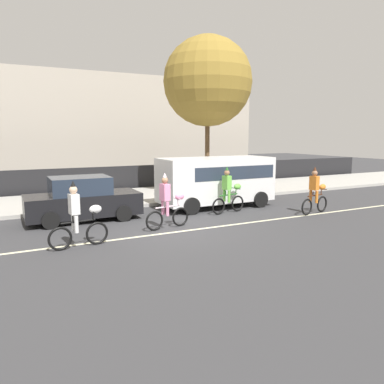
{
  "coord_description": "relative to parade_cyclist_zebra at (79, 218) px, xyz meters",
  "views": [
    {
      "loc": [
        -4.87,
        -11.38,
        3.16
      ],
      "look_at": [
        1.53,
        1.2,
        1.0
      ],
      "focal_mm": 35.0,
      "sensor_mm": 36.0,
      "label": 1
    }
  ],
  "objects": [
    {
      "name": "parade_cyclist_zebra",
      "position": [
        0.0,
        0.0,
        0.0
      ],
      "size": [
        1.72,
        0.51,
        1.92
      ],
      "color": "black",
      "rests_on": "ground"
    },
    {
      "name": "fence_line",
      "position": [
        3.06,
        10.19,
        -0.14
      ],
      "size": [
        40.0,
        0.08,
        1.4
      ],
      "primitive_type": "cube",
      "color": "black",
      "rests_on": "ground"
    },
    {
      "name": "ground_plane",
      "position": [
        3.06,
        0.79,
        -0.84
      ],
      "size": [
        80.0,
        80.0,
        0.0
      ],
      "primitive_type": "plane",
      "color": "#38383A"
    },
    {
      "name": "pedestrian_onlooker",
      "position": [
        10.57,
        8.16,
        0.17
      ],
      "size": [
        0.32,
        0.2,
        1.62
      ],
      "color": "#33333D",
      "rests_on": "sidewalk_curb"
    },
    {
      "name": "road_centre_line",
      "position": [
        3.06,
        0.29,
        -0.84
      ],
      "size": [
        36.0,
        0.14,
        0.01
      ],
      "primitive_type": "cube",
      "color": "beige",
      "rests_on": "ground"
    },
    {
      "name": "parade_cyclist_pink",
      "position": [
        3.1,
        0.88,
        0.0
      ],
      "size": [
        1.71,
        0.53,
        1.92
      ],
      "color": "black",
      "rests_on": "ground"
    },
    {
      "name": "sidewalk_curb",
      "position": [
        3.06,
        7.29,
        -0.77
      ],
      "size": [
        60.0,
        5.0,
        0.15
      ],
      "primitive_type": "cube",
      "color": "#ADAAA3",
      "rests_on": "ground"
    },
    {
      "name": "street_tree_near_lamp",
      "position": [
        7.77,
        6.49,
        4.99
      ],
      "size": [
        4.52,
        4.52,
        7.94
      ],
      "color": "brown",
      "rests_on": "sidewalk_curb"
    },
    {
      "name": "parade_cyclist_orange",
      "position": [
        9.35,
        0.4,
        0.0
      ],
      "size": [
        1.7,
        0.54,
        1.92
      ],
      "color": "black",
      "rests_on": "ground"
    },
    {
      "name": "parked_car_black",
      "position": [
        0.76,
        3.45,
        -0.06
      ],
      "size": [
        4.1,
        1.92,
        1.64
      ],
      "color": "black",
      "rests_on": "ground"
    },
    {
      "name": "parked_van_white",
      "position": [
        6.59,
        3.49,
        0.44
      ],
      "size": [
        5.0,
        2.22,
        2.18
      ],
      "color": "white",
      "rests_on": "ground"
    },
    {
      "name": "parade_cyclist_lime",
      "position": [
        6.31,
        2.09,
        0.0
      ],
      "size": [
        1.7,
        0.54,
        1.92
      ],
      "color": "black",
      "rests_on": "ground"
    },
    {
      "name": "building_backdrop",
      "position": [
        2.28,
        18.79,
        2.81
      ],
      "size": [
        28.0,
        8.0,
        7.31
      ],
      "primitive_type": "cube",
      "color": "#B2A899",
      "rests_on": "ground"
    }
  ]
}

